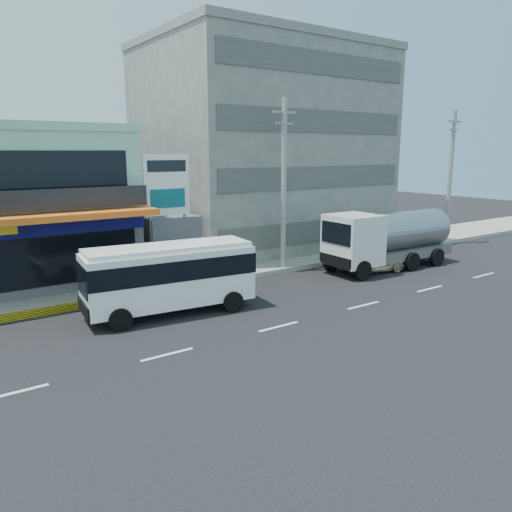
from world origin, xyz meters
The scene contains 11 objects.
ground centered at (0.00, 0.00, 0.00)m, with size 120.00×120.00×0.00m, color black.
sidewalk centered at (5.00, 9.50, 0.15)m, with size 70.00×5.00×0.30m, color gray.
concrete_building centered at (10.00, 15.00, 7.00)m, with size 16.00×12.00×14.00m, color gray.
gap_structure centered at (0.00, 12.00, 1.75)m, with size 3.00×6.00×3.50m, color #434348.
satellite_dish centered at (0.00, 11.00, 3.58)m, with size 1.50×1.50×0.15m, color slate.
billboard centered at (-0.50, 9.20, 4.93)m, with size 2.60×0.18×6.90m.
utility_pole_near centered at (6.00, 7.40, 5.15)m, with size 1.60×0.30×10.00m.
utility_pole_far centered at (22.00, 7.40, 5.15)m, with size 1.60×0.30×10.00m.
minibus centered at (-2.87, 4.14, 1.84)m, with size 7.58×3.21×3.08m.
sedan centered at (10.32, 4.27, 0.66)m, with size 1.56×3.88×1.32m, color #C7B698.
tanker_truck centered at (11.62, 4.47, 1.88)m, with size 8.97×3.10×3.51m.
Camera 1 is at (-11.93, -15.38, 7.10)m, focal length 35.00 mm.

